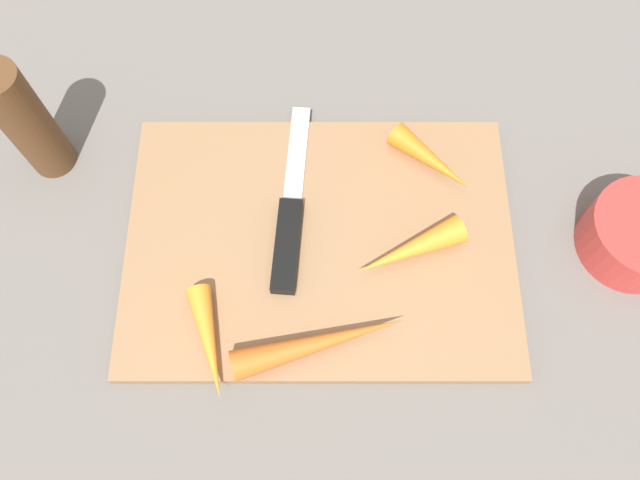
% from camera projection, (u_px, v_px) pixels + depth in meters
% --- Properties ---
extents(ground_plane, '(1.40, 1.40, 0.00)m').
position_uv_depth(ground_plane, '(320.00, 245.00, 0.58)').
color(ground_plane, slate).
extents(cutting_board, '(0.36, 0.26, 0.01)m').
position_uv_depth(cutting_board, '(320.00, 242.00, 0.57)').
color(cutting_board, '#99704C').
rests_on(cutting_board, ground_plane).
extents(knife, '(0.03, 0.20, 0.01)m').
position_uv_depth(knife, '(288.00, 233.00, 0.57)').
color(knife, '#B7B7BC').
rests_on(knife, cutting_board).
extents(carrot_longest, '(0.15, 0.07, 0.03)m').
position_uv_depth(carrot_longest, '(319.00, 343.00, 0.52)').
color(carrot_longest, orange).
rests_on(carrot_longest, cutting_board).
extents(carrot_shortest, '(0.08, 0.08, 0.02)m').
position_uv_depth(carrot_shortest, '(431.00, 159.00, 0.59)').
color(carrot_shortest, orange).
rests_on(carrot_shortest, cutting_board).
extents(carrot_short, '(0.05, 0.10, 0.02)m').
position_uv_depth(carrot_short, '(209.00, 342.00, 0.52)').
color(carrot_short, orange).
rests_on(carrot_short, cutting_board).
extents(carrot_long, '(0.11, 0.07, 0.03)m').
position_uv_depth(carrot_long, '(410.00, 250.00, 0.55)').
color(carrot_long, orange).
rests_on(carrot_long, cutting_board).
extents(small_bowl, '(0.10, 0.10, 0.05)m').
position_uv_depth(small_bowl, '(637.00, 231.00, 0.56)').
color(small_bowl, red).
rests_on(small_bowl, ground_plane).
extents(pepper_grinder, '(0.04, 0.04, 0.13)m').
position_uv_depth(pepper_grinder, '(26.00, 123.00, 0.55)').
color(pepper_grinder, brown).
rests_on(pepper_grinder, ground_plane).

